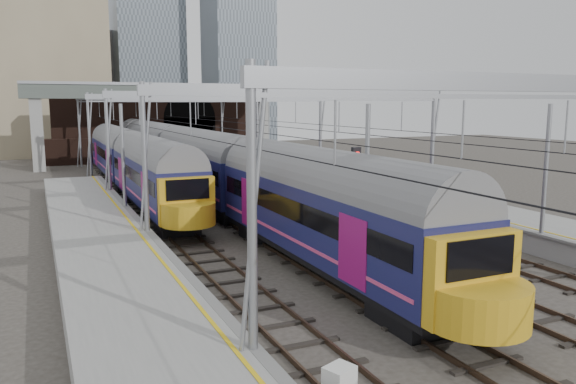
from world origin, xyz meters
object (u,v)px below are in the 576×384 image
train_main (176,156)px  signal_near_left (252,199)px  signal_near_centre (354,195)px  train_second (133,162)px

train_main → signal_near_left: size_ratio=14.57×
signal_near_centre → signal_near_left: bearing=152.6°
train_second → signal_near_centre: 24.90m
train_second → signal_near_left: size_ratio=6.89×
train_main → signal_near_left: bearing=-96.1°
train_second → signal_near_left: (1.30, -22.46, 0.53)m
train_main → signal_near_left: (-2.70, -25.39, 0.42)m
train_main → signal_near_centre: 27.34m
train_main → train_second: train_main is taller
train_second → signal_near_left: 22.50m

